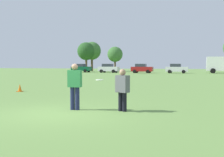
{
  "coord_description": "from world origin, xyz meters",
  "views": [
    {
      "loc": [
        4.41,
        -8.48,
        1.7
      ],
      "look_at": [
        0.82,
        3.58,
        1.05
      ],
      "focal_mm": 43.85,
      "sensor_mm": 36.0,
      "label": 1
    }
  ],
  "objects_px": {
    "player_defender": "(123,88)",
    "parked_car_mid_right": "(177,68)",
    "frisbee": "(99,80)",
    "player_thrower": "(75,84)",
    "parked_car_near_left": "(81,68)",
    "parked_car_mid_left": "(108,68)",
    "parked_car_center": "(142,68)",
    "traffic_cone": "(20,88)"
  },
  "relations": [
    {
      "from": "parked_car_near_left",
      "to": "parked_car_mid_left",
      "type": "bearing_deg",
      "value": -7.7
    },
    {
      "from": "player_defender",
      "to": "parked_car_mid_right",
      "type": "xyz_separation_m",
      "value": [
        -0.65,
        44.7,
        0.07
      ]
    },
    {
      "from": "parked_car_near_left",
      "to": "parked_car_center",
      "type": "xyz_separation_m",
      "value": [
        13.53,
        -1.42,
        0.0
      ]
    },
    {
      "from": "parked_car_mid_left",
      "to": "parked_car_center",
      "type": "bearing_deg",
      "value": -4.4
    },
    {
      "from": "frisbee",
      "to": "player_defender",
      "type": "bearing_deg",
      "value": 25.11
    },
    {
      "from": "parked_car_center",
      "to": "parked_car_mid_left",
      "type": "bearing_deg",
      "value": 175.6
    },
    {
      "from": "traffic_cone",
      "to": "parked_car_near_left",
      "type": "bearing_deg",
      "value": 107.81
    },
    {
      "from": "player_defender",
      "to": "traffic_cone",
      "type": "bearing_deg",
      "value": 147.13
    },
    {
      "from": "parked_car_near_left",
      "to": "parked_car_mid_right",
      "type": "height_order",
      "value": "same"
    },
    {
      "from": "frisbee",
      "to": "parked_car_mid_right",
      "type": "bearing_deg",
      "value": 89.86
    },
    {
      "from": "player_thrower",
      "to": "parked_car_center",
      "type": "relative_size",
      "value": 0.41
    },
    {
      "from": "player_thrower",
      "to": "parked_car_center",
      "type": "bearing_deg",
      "value": 97.13
    },
    {
      "from": "parked_car_mid_left",
      "to": "frisbee",
      "type": "bearing_deg",
      "value": -73.09
    },
    {
      "from": "player_thrower",
      "to": "frisbee",
      "type": "distance_m",
      "value": 1.05
    },
    {
      "from": "parked_car_mid_left",
      "to": "parked_car_mid_right",
      "type": "distance_m",
      "value": 13.7
    },
    {
      "from": "traffic_cone",
      "to": "parked_car_mid_right",
      "type": "bearing_deg",
      "value": 79.54
    },
    {
      "from": "parked_car_near_left",
      "to": "parked_car_center",
      "type": "relative_size",
      "value": 1.0
    },
    {
      "from": "player_thrower",
      "to": "traffic_cone",
      "type": "xyz_separation_m",
      "value": [
        -6.17,
        5.34,
        -0.74
      ]
    },
    {
      "from": "parked_car_mid_left",
      "to": "parked_car_mid_right",
      "type": "relative_size",
      "value": 1.0
    },
    {
      "from": "player_thrower",
      "to": "parked_car_near_left",
      "type": "bearing_deg",
      "value": 112.75
    },
    {
      "from": "player_thrower",
      "to": "parked_car_mid_right",
      "type": "bearing_deg",
      "value": 88.55
    },
    {
      "from": "parked_car_near_left",
      "to": "parked_car_mid_right",
      "type": "distance_m",
      "value": 20.17
    },
    {
      "from": "frisbee",
      "to": "parked_car_near_left",
      "type": "distance_m",
      "value": 49.75
    },
    {
      "from": "traffic_cone",
      "to": "parked_car_center",
      "type": "bearing_deg",
      "value": 89.02
    },
    {
      "from": "parked_car_near_left",
      "to": "parked_car_mid_right",
      "type": "relative_size",
      "value": 1.0
    },
    {
      "from": "parked_car_center",
      "to": "player_defender",
      "type": "bearing_deg",
      "value": -80.54
    },
    {
      "from": "parked_car_near_left",
      "to": "parked_car_mid_left",
      "type": "relative_size",
      "value": 1.0
    },
    {
      "from": "player_defender",
      "to": "parked_car_near_left",
      "type": "relative_size",
      "value": 0.36
    },
    {
      "from": "traffic_cone",
      "to": "parked_car_mid_right",
      "type": "xyz_separation_m",
      "value": [
        7.3,
        39.56,
        0.69
      ]
    },
    {
      "from": "player_defender",
      "to": "parked_car_center",
      "type": "bearing_deg",
      "value": 99.46
    },
    {
      "from": "parked_car_center",
      "to": "player_thrower",
      "type": "bearing_deg",
      "value": -82.87
    },
    {
      "from": "parked_car_mid_left",
      "to": "parked_car_center",
      "type": "distance_m",
      "value": 7.07
    },
    {
      "from": "player_thrower",
      "to": "parked_car_center",
      "type": "height_order",
      "value": "parked_car_center"
    },
    {
      "from": "frisbee",
      "to": "parked_car_center",
      "type": "relative_size",
      "value": 0.06
    },
    {
      "from": "parked_car_center",
      "to": "parked_car_mid_right",
      "type": "xyz_separation_m",
      "value": [
        6.64,
        0.95,
        0.0
      ]
    },
    {
      "from": "player_thrower",
      "to": "parked_car_mid_right",
      "type": "height_order",
      "value": "parked_car_mid_right"
    },
    {
      "from": "traffic_cone",
      "to": "parked_car_near_left",
      "type": "height_order",
      "value": "parked_car_near_left"
    },
    {
      "from": "frisbee",
      "to": "parked_car_mid_left",
      "type": "distance_m",
      "value": 46.67
    },
    {
      "from": "player_thrower",
      "to": "parked_car_near_left",
      "type": "distance_m",
      "value": 49.2
    },
    {
      "from": "player_defender",
      "to": "traffic_cone",
      "type": "distance_m",
      "value": 9.49
    },
    {
      "from": "player_thrower",
      "to": "parked_car_center",
      "type": "xyz_separation_m",
      "value": [
        -5.5,
        43.96,
        -0.05
      ]
    },
    {
      "from": "traffic_cone",
      "to": "player_thrower",
      "type": "bearing_deg",
      "value": -40.9
    }
  ]
}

